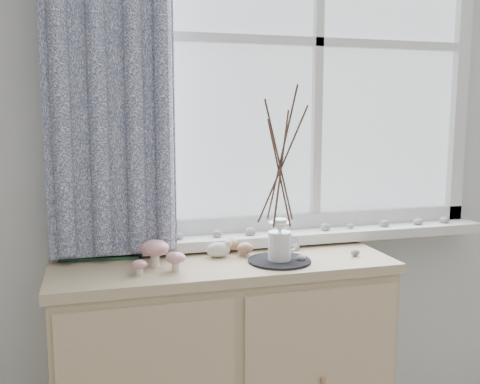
{
  "coord_description": "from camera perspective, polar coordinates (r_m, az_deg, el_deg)",
  "views": [
    {
      "loc": [
        -0.59,
        -0.05,
        1.36
      ],
      "look_at": [
        -0.1,
        1.7,
        1.1
      ],
      "focal_mm": 40.0,
      "sensor_mm": 36.0,
      "label": 1
    }
  ],
  "objects": [
    {
      "name": "twig_pitcher",
      "position": [
        1.84,
        4.34,
        3.3
      ],
      "size": [
        0.22,
        0.22,
        0.62
      ],
      "rotation": [
        0.0,
        0.0,
        0.03
      ],
      "color": "white",
      "rests_on": "crocheted_doily"
    },
    {
      "name": "wooden_eggs",
      "position": [
        1.99,
        -0.3,
        -5.82
      ],
      "size": [
        0.1,
        0.12,
        0.07
      ],
      "color": "tan",
      "rests_on": "sideboard"
    },
    {
      "name": "botanical_book",
      "position": [
        1.96,
        -14.74,
        -3.83
      ],
      "size": [
        0.34,
        0.18,
        0.22
      ],
      "primitive_type": null,
      "rotation": [
        0.0,
        0.0,
        -0.15
      ],
      "color": "#1F4129",
      "rests_on": "sideboard"
    },
    {
      "name": "crocheted_doily",
      "position": [
        1.9,
        4.22,
        -7.32
      ],
      "size": [
        0.22,
        0.22,
        0.01
      ],
      "primitive_type": "cylinder",
      "color": "black",
      "rests_on": "sideboard"
    },
    {
      "name": "toadstool_cluster",
      "position": [
        1.83,
        -8.77,
        -6.44
      ],
      "size": [
        0.18,
        0.16,
        0.09
      ],
      "color": "silver",
      "rests_on": "sideboard"
    },
    {
      "name": "sideboard_pebbles",
      "position": [
        1.99,
        8.22,
        -6.41
      ],
      "size": [
        0.25,
        0.19,
        0.02
      ],
      "color": "gray",
      "rests_on": "sideboard"
    },
    {
      "name": "sideboard",
      "position": [
        2.07,
        -1.76,
        -18.64
      ],
      "size": [
        1.2,
        0.45,
        0.85
      ],
      "color": "tan",
      "rests_on": "ground"
    },
    {
      "name": "songbird_figurine",
      "position": [
        1.95,
        -2.32,
        -6.09
      ],
      "size": [
        0.12,
        0.06,
        0.06
      ],
      "primitive_type": null,
      "rotation": [
        0.0,
        0.0,
        -0.01
      ],
      "color": "silver",
      "rests_on": "sideboard"
    }
  ]
}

